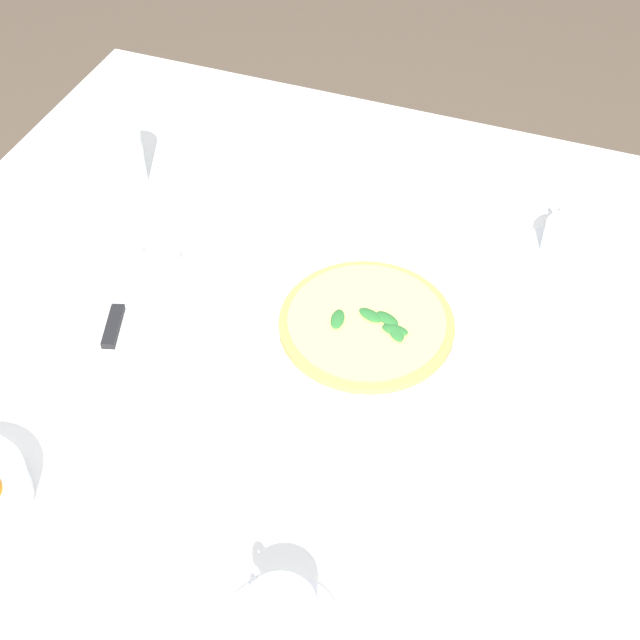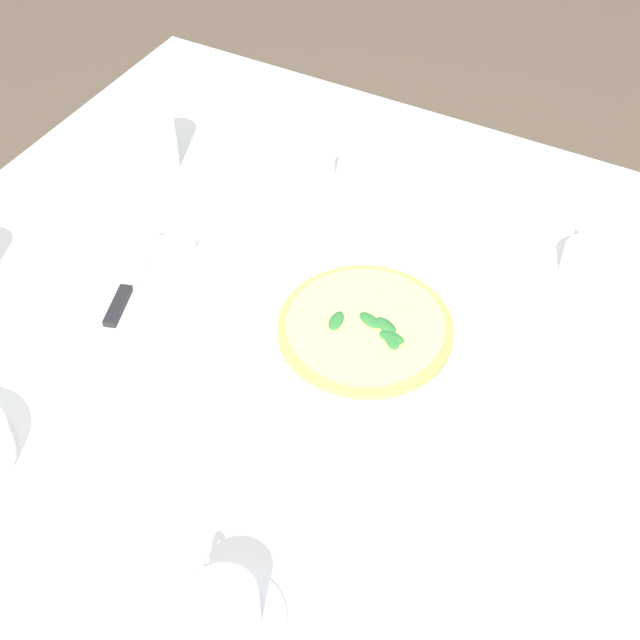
# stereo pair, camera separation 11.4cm
# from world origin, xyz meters

# --- Properties ---
(ground_plane) EXTENTS (8.00, 8.00, 0.00)m
(ground_plane) POSITION_xyz_m (0.00, 0.00, 0.00)
(ground_plane) COLOR brown
(dining_table) EXTENTS (1.16, 1.16, 0.75)m
(dining_table) POSITION_xyz_m (0.00, 0.00, 0.62)
(dining_table) COLOR white
(dining_table) RESTS_ON ground_plane
(pizza_plate) EXTENTS (0.31, 0.31, 0.02)m
(pizza_plate) POSITION_xyz_m (0.03, -0.13, 0.76)
(pizza_plate) COLOR white
(pizza_plate) RESTS_ON dining_table
(pizza) EXTENTS (0.24, 0.24, 0.02)m
(pizza) POSITION_xyz_m (0.03, -0.13, 0.77)
(pizza) COLOR tan
(pizza) RESTS_ON pizza_plate
(coffee_cup_back_corner) EXTENTS (0.13, 0.13, 0.06)m
(coffee_cup_back_corner) POSITION_xyz_m (-0.41, -0.17, 0.77)
(coffee_cup_back_corner) COLOR white
(coffee_cup_back_corner) RESTS_ON dining_table
(coffee_cup_right_edge) EXTENTS (0.13, 0.13, 0.06)m
(coffee_cup_right_edge) POSITION_xyz_m (0.29, -0.35, 0.77)
(coffee_cup_right_edge) COLOR white
(coffee_cup_right_edge) RESTS_ON dining_table
(water_glass_left_edge) EXTENTS (0.07, 0.07, 0.11)m
(water_glass_left_edge) POSITION_xyz_m (0.21, 0.35, 0.79)
(water_glass_left_edge) COLOR white
(water_glass_left_edge) RESTS_ON dining_table
(napkin_folded) EXTENTS (0.25, 0.19, 0.02)m
(napkin_folded) POSITION_xyz_m (-0.05, 0.21, 0.76)
(napkin_folded) COLOR white
(napkin_folded) RESTS_ON dining_table
(dinner_knife) EXTENTS (0.19, 0.08, 0.01)m
(dinner_knife) POSITION_xyz_m (-0.05, 0.21, 0.77)
(dinner_knife) COLOR silver
(dinner_knife) RESTS_ON napkin_folded
(menu_card) EXTENTS (0.09, 0.02, 0.06)m
(menu_card) POSITION_xyz_m (0.28, 0.07, 0.78)
(menu_card) COLOR white
(menu_card) RESTS_ON dining_table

